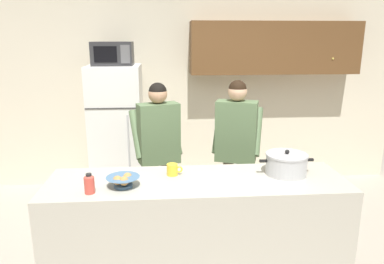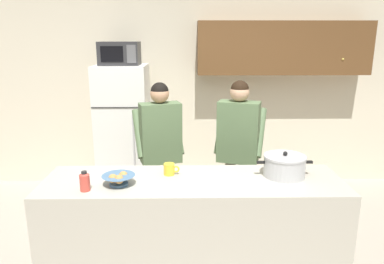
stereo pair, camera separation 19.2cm
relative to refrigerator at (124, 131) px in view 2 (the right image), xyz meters
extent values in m
cube|color=beige|center=(0.86, 0.45, 0.45)|extent=(6.00, 0.12, 2.60)
cube|color=brown|center=(2.06, 0.22, 1.04)|extent=(2.21, 0.34, 0.67)
sphere|color=gold|center=(2.78, 0.05, 0.91)|extent=(0.03, 0.03, 0.03)
cube|color=#BCB7A8|center=(0.86, -1.85, -0.39)|extent=(2.39, 0.68, 0.92)
cube|color=white|center=(0.00, 0.00, 0.00)|extent=(0.64, 0.64, 1.69)
cube|color=#333333|center=(0.00, -0.32, 0.37)|extent=(0.63, 0.01, 0.01)
cylinder|color=#B2B2B7|center=(0.18, -0.35, -0.08)|extent=(0.02, 0.02, 0.76)
cube|color=#2D2D30|center=(0.00, -0.02, 0.99)|extent=(0.48, 0.36, 0.28)
cube|color=black|center=(-0.06, -0.20, 0.99)|extent=(0.26, 0.01, 0.18)
cube|color=#59595B|center=(0.17, -0.20, 0.99)|extent=(0.11, 0.01, 0.21)
cylinder|color=#726656|center=(0.62, -0.98, -0.46)|extent=(0.11, 0.11, 0.77)
cylinder|color=#726656|center=(0.48, -1.02, -0.46)|extent=(0.11, 0.11, 0.77)
cube|color=#59724C|center=(0.55, -1.00, 0.24)|extent=(0.44, 0.31, 0.61)
sphere|color=tan|center=(0.55, -1.00, 0.64)|extent=(0.19, 0.19, 0.19)
sphere|color=black|center=(0.55, -1.00, 0.66)|extent=(0.18, 0.18, 0.18)
cylinder|color=#59724C|center=(0.71, -0.82, 0.22)|extent=(0.18, 0.37, 0.47)
cylinder|color=#59724C|center=(0.32, -0.94, 0.22)|extent=(0.18, 0.37, 0.47)
cylinder|color=#726656|center=(1.40, -1.04, -0.45)|extent=(0.11, 0.11, 0.78)
cylinder|color=#726656|center=(1.27, -1.00, -0.45)|extent=(0.11, 0.11, 0.78)
cube|color=#59724C|center=(1.33, -1.02, 0.25)|extent=(0.45, 0.32, 0.62)
sphere|color=#D8A884|center=(1.33, -1.02, 0.66)|extent=(0.19, 0.19, 0.19)
sphere|color=black|center=(1.33, -1.02, 0.68)|extent=(0.18, 0.18, 0.18)
cylinder|color=#59724C|center=(1.56, -0.97, 0.23)|extent=(0.19, 0.37, 0.48)
cylinder|color=#59724C|center=(1.18, -0.84, 0.23)|extent=(0.19, 0.37, 0.48)
cylinder|color=silver|center=(1.60, -1.78, 0.15)|extent=(0.33, 0.33, 0.16)
cylinder|color=silver|center=(1.60, -1.78, 0.24)|extent=(0.34, 0.34, 0.02)
sphere|color=black|center=(1.60, -1.78, 0.27)|extent=(0.04, 0.04, 0.04)
cube|color=black|center=(1.41, -1.78, 0.19)|extent=(0.06, 0.02, 0.02)
cube|color=black|center=(1.80, -1.78, 0.19)|extent=(0.06, 0.02, 0.02)
cylinder|color=yellow|center=(0.67, -1.73, 0.12)|extent=(0.09, 0.09, 0.10)
torus|color=yellow|center=(0.72, -1.73, 0.12)|extent=(0.06, 0.01, 0.06)
cylinder|color=#4C7299|center=(0.29, -1.95, 0.08)|extent=(0.14, 0.14, 0.02)
cone|color=#4C7299|center=(0.29, -1.95, 0.12)|extent=(0.26, 0.26, 0.06)
sphere|color=tan|center=(0.25, -1.97, 0.14)|extent=(0.07, 0.07, 0.07)
sphere|color=tan|center=(0.32, -1.92, 0.14)|extent=(0.07, 0.07, 0.07)
sphere|color=tan|center=(0.30, -1.99, 0.14)|extent=(0.07, 0.07, 0.07)
cylinder|color=#D84C3F|center=(0.06, -2.04, 0.14)|extent=(0.07, 0.07, 0.12)
cone|color=#D84C3F|center=(0.06, -2.04, 0.21)|extent=(0.07, 0.07, 0.02)
cylinder|color=#262626|center=(0.06, -2.04, 0.22)|extent=(0.04, 0.04, 0.02)
camera|label=1|loc=(0.62, -4.52, 1.17)|focal=33.77mm
camera|label=2|loc=(0.81, -4.53, 1.17)|focal=33.77mm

